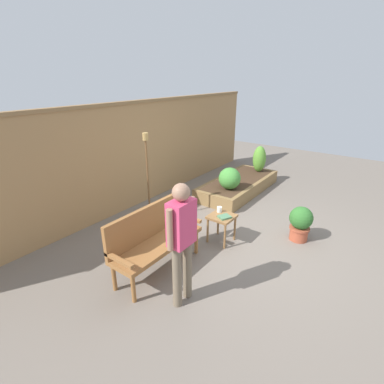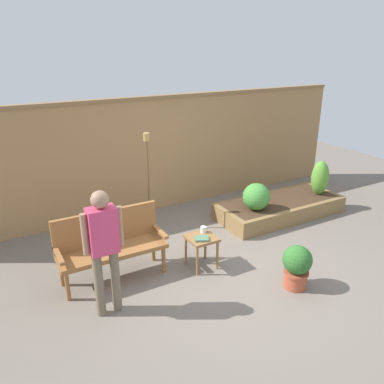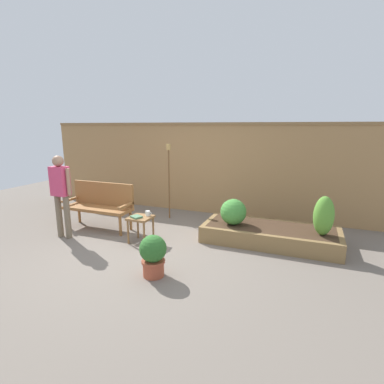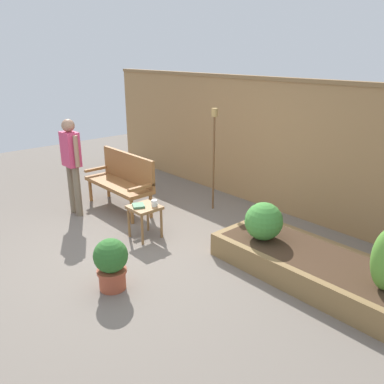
% 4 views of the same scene
% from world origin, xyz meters
% --- Properties ---
extents(ground_plane, '(14.00, 14.00, 0.00)m').
position_xyz_m(ground_plane, '(0.00, 0.00, 0.00)').
color(ground_plane, '#70665B').
extents(fence_back, '(8.40, 0.14, 2.16)m').
position_xyz_m(fence_back, '(0.00, 2.60, 1.09)').
color(fence_back, '#A37A4C').
rests_on(fence_back, ground_plane).
extents(garden_bench, '(1.44, 0.48, 0.94)m').
position_xyz_m(garden_bench, '(-1.51, 0.72, 0.54)').
color(garden_bench, '#936033').
rests_on(garden_bench, ground_plane).
extents(side_table, '(0.40, 0.40, 0.48)m').
position_xyz_m(side_table, '(-0.31, 0.31, 0.40)').
color(side_table, olive).
rests_on(side_table, ground_plane).
extents(cup_on_table, '(0.12, 0.08, 0.09)m').
position_xyz_m(cup_on_table, '(-0.22, 0.41, 0.53)').
color(cup_on_table, white).
rests_on(cup_on_table, side_table).
extents(book_on_table, '(0.24, 0.22, 0.03)m').
position_xyz_m(book_on_table, '(-0.35, 0.24, 0.50)').
color(book_on_table, '#4C7A56').
rests_on(book_on_table, side_table).
extents(potted_boxwood, '(0.38, 0.38, 0.60)m').
position_xyz_m(potted_boxwood, '(0.52, -0.73, 0.33)').
color(potted_boxwood, '#A84C33').
rests_on(potted_boxwood, ground_plane).
extents(raised_planter_bed, '(2.40, 1.00, 0.30)m').
position_xyz_m(raised_planter_bed, '(1.88, 1.15, 0.15)').
color(raised_planter_bed, olive).
rests_on(raised_planter_bed, ground_plane).
extents(shrub_near_bench, '(0.48, 0.48, 0.48)m').
position_xyz_m(shrub_near_bench, '(1.22, 1.03, 0.54)').
color(shrub_near_bench, brown).
rests_on(shrub_near_bench, raised_planter_bed).
extents(tiki_torch, '(0.10, 0.10, 1.69)m').
position_xyz_m(tiki_torch, '(-0.47, 1.82, 1.16)').
color(tiki_torch, brown).
rests_on(tiki_torch, ground_plane).
extents(person_by_bench, '(0.47, 0.20, 1.56)m').
position_xyz_m(person_by_bench, '(-1.79, -0.03, 0.93)').
color(person_by_bench, '#70604C').
rests_on(person_by_bench, ground_plane).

